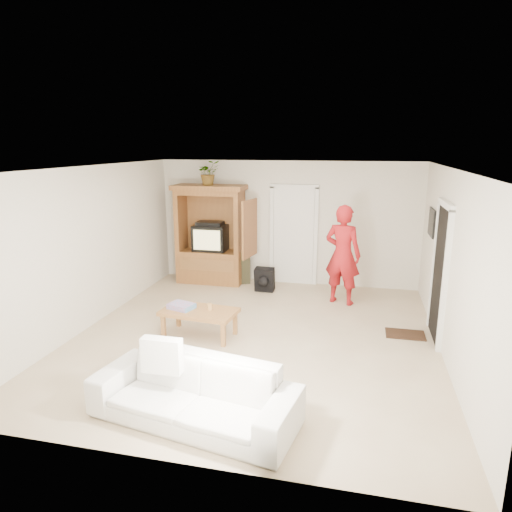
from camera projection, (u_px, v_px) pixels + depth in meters
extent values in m
plane|color=tan|center=(255.00, 337.00, 7.14)|extent=(6.00, 6.00, 0.00)
plane|color=white|center=(255.00, 168.00, 6.51)|extent=(6.00, 6.00, 0.00)
plane|color=silver|center=(287.00, 223.00, 9.66)|extent=(5.50, 0.00, 5.50)
plane|color=silver|center=(177.00, 336.00, 3.99)|extent=(5.50, 0.00, 5.50)
plane|color=silver|center=(91.00, 247.00, 7.43)|extent=(0.00, 6.00, 6.00)
plane|color=silver|center=(451.00, 267.00, 6.22)|extent=(0.00, 6.00, 6.00)
cube|color=#915E2C|center=(211.00, 266.00, 9.91)|extent=(1.40, 0.60, 0.70)
cube|color=#915E2C|center=(181.00, 222.00, 9.82)|extent=(0.10, 0.60, 1.20)
cube|color=#915E2C|center=(240.00, 224.00, 9.54)|extent=(0.10, 0.60, 1.20)
cube|color=#915E2C|center=(214.00, 221.00, 9.94)|extent=(1.40, 0.06, 1.20)
cube|color=#915E2C|center=(209.00, 192.00, 9.53)|extent=(1.40, 0.60, 0.10)
cube|color=#915E2C|center=(209.00, 187.00, 9.50)|extent=(1.52, 0.68, 0.10)
cube|color=#915E2C|center=(249.00, 229.00, 9.02)|extent=(0.16, 0.67, 1.15)
cube|color=black|center=(211.00, 238.00, 9.79)|extent=(0.70, 0.52, 0.55)
cube|color=tan|center=(207.00, 240.00, 9.53)|extent=(0.58, 0.02, 0.42)
cube|color=black|center=(210.00, 223.00, 9.68)|extent=(0.55, 0.35, 0.08)
cube|color=#A26937|center=(207.00, 265.00, 9.61)|extent=(1.19, 0.03, 0.25)
cube|color=white|center=(294.00, 237.00, 9.67)|extent=(0.85, 0.05, 2.04)
cube|color=black|center=(440.00, 275.00, 6.86)|extent=(0.05, 0.90, 2.04)
cube|color=black|center=(432.00, 222.00, 7.95)|extent=(0.03, 0.60, 0.48)
cube|color=#382316|center=(405.00, 334.00, 7.20)|extent=(0.60, 0.40, 0.02)
imported|color=#4C7238|center=(208.00, 173.00, 9.41)|extent=(0.60, 0.58, 0.50)
imported|color=#A5161A|center=(343.00, 255.00, 8.44)|extent=(0.79, 0.64, 1.87)
imported|color=silver|center=(194.00, 393.00, 4.90)|extent=(2.37, 1.27, 0.66)
cube|color=#A26937|center=(199.00, 312.00, 7.08)|extent=(1.21, 0.74, 0.06)
cube|color=#A26937|center=(163.00, 326.00, 7.06)|extent=(0.07, 0.07, 0.37)
cube|color=#A26937|center=(178.00, 316.00, 7.51)|extent=(0.07, 0.07, 0.37)
cube|color=#A26937|center=(223.00, 335.00, 6.75)|extent=(0.07, 0.07, 0.37)
cube|color=#A26937|center=(235.00, 323.00, 7.19)|extent=(0.07, 0.07, 0.37)
cube|color=#DE4A71|center=(181.00, 306.00, 7.12)|extent=(0.45, 0.38, 0.08)
cylinder|color=tan|center=(210.00, 307.00, 7.07)|extent=(0.08, 0.08, 0.10)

